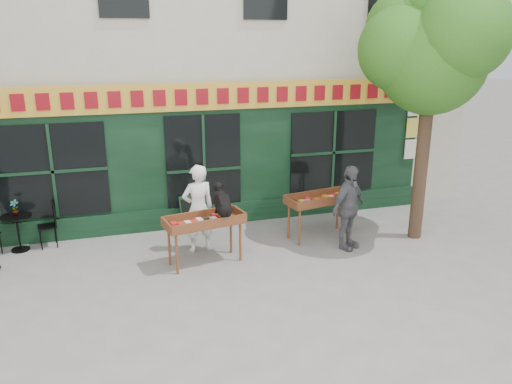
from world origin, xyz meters
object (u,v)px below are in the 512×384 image
Objects in this scene: book_cart_center at (204,223)px; book_cart_right at (320,201)px; bistro_table at (17,226)px; woman at (198,208)px; man_right at (348,208)px; dog at (222,199)px.

book_cart_center is 2.74m from book_cart_right.
book_cart_right is 6.33m from bistro_table.
woman is at bearing 168.91° from book_cart_right.
man_right reaches higher than book_cart_right.
book_cart_right is at bearing 168.63° from woman.
man_right is at bearing -12.48° from dog.
dog is 2.65m from man_right.
book_cart_right is 2.09× the size of bistro_table.
woman reaches higher than dog.
bistro_table is (-6.23, 1.08, -0.28)m from book_cart_right.
book_cart_right reaches higher than bistro_table.
man_right is 6.79m from bistro_table.
dog reaches higher than bistro_table.
dog is 0.79× the size of bistro_table.
woman is at bearing -16.35° from bistro_table.
man_right reaches higher than book_cart_center.
bistro_table is at bearing 145.25° from dog.
woman is 2.40× the size of bistro_table.
bistro_table is (-3.56, 1.05, -0.37)m from woman.
woman is 3.73m from bistro_table.
book_cart_right is at bearing 81.37° from man_right.
woman is 1.15× the size of book_cart_right.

